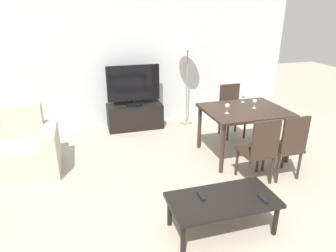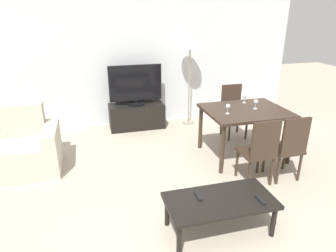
% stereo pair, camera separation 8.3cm
% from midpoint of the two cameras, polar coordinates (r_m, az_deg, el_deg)
% --- Properties ---
extents(wall_back, '(7.11, 0.06, 2.70)m').
position_cam_midpoint_polar(wall_back, '(5.72, -11.10, 13.15)').
color(wall_back, silver).
rests_on(wall_back, ground_plane).
extents(armchair, '(1.05, 0.75, 0.90)m').
position_cam_midpoint_polar(armchair, '(4.62, -27.06, -4.35)').
color(armchair, beige).
rests_on(armchair, ground_plane).
extents(tv_stand, '(1.02, 0.46, 0.46)m').
position_cam_midpoint_polar(tv_stand, '(5.74, -6.75, 1.88)').
color(tv_stand, black).
rests_on(tv_stand, ground_plane).
extents(tv, '(0.97, 0.32, 0.74)m').
position_cam_midpoint_polar(tv, '(5.57, -7.02, 7.70)').
color(tv, black).
rests_on(tv, tv_stand).
extents(coffee_table, '(1.09, 0.55, 0.38)m').
position_cam_midpoint_polar(coffee_table, '(3.14, 9.58, -14.10)').
color(coffee_table, black).
rests_on(coffee_table, ground_plane).
extents(dining_table, '(1.19, 0.95, 0.75)m').
position_cam_midpoint_polar(dining_table, '(4.61, 13.79, 2.12)').
color(dining_table, '#38281E').
rests_on(dining_table, ground_plane).
extents(dining_chair_near, '(0.40, 0.40, 0.91)m').
position_cam_midpoint_polar(dining_chair_near, '(3.95, 16.50, -4.12)').
color(dining_chair_near, '#38281E').
rests_on(dining_chair_near, ground_plane).
extents(dining_chair_far, '(0.40, 0.40, 0.91)m').
position_cam_midpoint_polar(dining_chair_far, '(5.41, 11.50, 3.35)').
color(dining_chair_far, '#38281E').
rests_on(dining_chair_far, ground_plane).
extents(dining_chair_near_right, '(0.40, 0.40, 0.91)m').
position_cam_midpoint_polar(dining_chair_near_right, '(4.18, 21.35, -3.30)').
color(dining_chair_near_right, '#38281E').
rests_on(dining_chair_near_right, ground_plane).
extents(floor_lamp, '(0.39, 0.39, 1.70)m').
position_cam_midpoint_polar(floor_lamp, '(5.67, 3.38, 14.99)').
color(floor_lamp, gray).
rests_on(floor_lamp, ground_plane).
extents(remote_primary, '(0.04, 0.15, 0.02)m').
position_cam_midpoint_polar(remote_primary, '(3.10, 5.56, -13.09)').
color(remote_primary, black).
rests_on(remote_primary, coffee_table).
extents(remote_secondary, '(0.04, 0.15, 0.02)m').
position_cam_midpoint_polar(remote_secondary, '(3.18, 16.87, -13.09)').
color(remote_secondary, black).
rests_on(remote_secondary, coffee_table).
extents(wine_glass_left, '(0.07, 0.07, 0.15)m').
position_cam_midpoint_polar(wine_glass_left, '(4.62, 15.69, 4.47)').
color(wine_glass_left, silver).
rests_on(wine_glass_left, dining_table).
extents(wine_glass_center, '(0.07, 0.07, 0.15)m').
position_cam_midpoint_polar(wine_glass_center, '(4.88, 13.67, 5.55)').
color(wine_glass_center, silver).
rests_on(wine_glass_center, dining_table).
extents(wine_glass_right, '(0.07, 0.07, 0.15)m').
position_cam_midpoint_polar(wine_glass_right, '(4.31, 10.70, 3.68)').
color(wine_glass_right, silver).
rests_on(wine_glass_right, dining_table).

